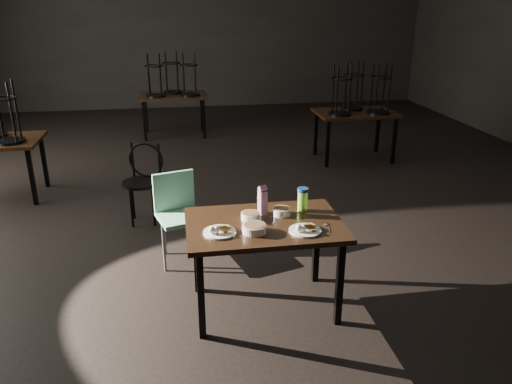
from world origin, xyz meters
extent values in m
plane|color=black|center=(0.00, 0.00, 0.00)|extent=(12.00, 12.00, 0.00)
cube|color=black|center=(0.00, 6.00, 1.60)|extent=(10.00, 0.04, 3.20)
cube|color=black|center=(-0.14, -2.29, 0.73)|extent=(1.20, 0.80, 0.04)
cube|color=black|center=(-0.66, -2.61, 0.35)|extent=(0.05, 0.05, 0.71)
cube|color=black|center=(0.38, -2.61, 0.35)|extent=(0.05, 0.05, 0.71)
cube|color=black|center=(-0.66, -1.97, 0.35)|extent=(0.05, 0.05, 0.71)
cube|color=black|center=(0.38, -1.97, 0.35)|extent=(0.05, 0.05, 0.71)
cylinder|color=white|center=(-0.50, -2.41, 0.76)|extent=(0.24, 0.24, 0.01)
cube|color=olive|center=(-0.50, -2.37, 0.81)|extent=(0.09, 0.09, 0.04)
cube|color=olive|center=(-0.47, -2.37, 0.81)|extent=(0.10, 0.10, 0.03)
ellipsoid|color=white|center=(-0.56, -2.45, 0.79)|extent=(0.05, 0.05, 0.06)
ellipsoid|color=white|center=(-0.53, -2.45, 0.79)|extent=(0.05, 0.05, 0.06)
cylinder|color=white|center=(0.13, -2.48, 0.76)|extent=(0.24, 0.24, 0.01)
cube|color=olive|center=(0.13, -2.45, 0.81)|extent=(0.09, 0.09, 0.04)
cube|color=olive|center=(0.16, -2.45, 0.81)|extent=(0.10, 0.10, 0.03)
ellipsoid|color=white|center=(0.07, -2.52, 0.79)|extent=(0.05, 0.05, 0.06)
ellipsoid|color=white|center=(0.10, -2.52, 0.79)|extent=(0.05, 0.05, 0.06)
cylinder|color=white|center=(-0.24, -2.21, 0.78)|extent=(0.15, 0.15, 0.06)
cylinder|color=brown|center=(-0.24, -2.21, 0.80)|extent=(0.12, 0.12, 0.01)
cylinder|color=white|center=(0.01, -2.16, 0.78)|extent=(0.14, 0.14, 0.06)
cylinder|color=brown|center=(0.01, -2.16, 0.80)|extent=(0.12, 0.12, 0.01)
cylinder|color=white|center=(-0.25, -2.44, 0.78)|extent=(0.18, 0.18, 0.06)
cylinder|color=brown|center=(-0.25, -2.44, 0.80)|extent=(0.15, 0.15, 0.01)
cube|color=#831768|center=(-0.13, -2.12, 0.85)|extent=(0.08, 0.08, 0.19)
cube|color=#831768|center=(-0.13, -2.12, 0.96)|extent=(0.08, 0.08, 0.06)
cylinder|color=#96F046|center=(0.20, -2.11, 0.83)|extent=(0.10, 0.10, 0.17)
cylinder|color=navy|center=(0.20, -2.11, 0.93)|extent=(0.11, 0.11, 0.03)
ellipsoid|color=silver|center=(0.31, -2.40, 0.75)|extent=(0.05, 0.06, 0.01)
cube|color=silver|center=(0.31, -2.49, 0.75)|extent=(0.03, 0.12, 0.00)
cylinder|color=black|center=(-1.19, -0.44, 0.47)|extent=(0.42, 0.42, 0.03)
torus|color=black|center=(-1.13, -0.27, 0.68)|extent=(0.39, 0.16, 0.40)
cylinder|color=black|center=(-1.07, -0.32, 0.23)|extent=(0.03, 0.03, 0.47)
cylinder|color=black|center=(-1.30, -0.32, 0.23)|extent=(0.03, 0.03, 0.47)
cylinder|color=black|center=(-1.30, -0.56, 0.23)|extent=(0.03, 0.03, 0.47)
cylinder|color=black|center=(-1.07, -0.56, 0.23)|extent=(0.03, 0.03, 0.47)
cube|color=#6FAD91|center=(-0.78, -1.42, 0.46)|extent=(0.49, 0.49, 0.04)
cube|color=#6FAD91|center=(-0.83, -1.25, 0.66)|extent=(0.39, 0.14, 0.37)
cylinder|color=slate|center=(-0.94, -1.58, 0.23)|extent=(0.02, 0.02, 0.46)
cylinder|color=slate|center=(-0.61, -1.58, 0.23)|extent=(0.02, 0.02, 0.46)
cylinder|color=slate|center=(-0.94, -1.25, 0.23)|extent=(0.02, 0.02, 0.46)
cylinder|color=slate|center=(-0.61, -1.25, 0.23)|extent=(0.02, 0.02, 0.46)
cube|color=black|center=(-2.52, 0.30, 0.35)|extent=(0.05, 0.05, 0.71)
cube|color=black|center=(-2.52, 0.94, 0.35)|extent=(0.05, 0.05, 0.71)
cylinder|color=black|center=(-2.74, 0.47, 0.77)|extent=(0.34, 0.34, 0.03)
torus|color=black|center=(-2.74, 0.47, 1.27)|extent=(0.32, 0.32, 0.02)
cylinder|color=black|center=(-2.64, 0.57, 1.13)|extent=(0.03, 0.03, 0.70)
cylinder|color=black|center=(-2.64, 0.37, 1.13)|extent=(0.03, 0.03, 0.70)
cube|color=black|center=(1.95, 1.47, 0.73)|extent=(1.20, 0.80, 0.04)
cube|color=black|center=(1.43, 1.15, 0.35)|extent=(0.05, 0.05, 0.71)
cube|color=black|center=(2.47, 1.15, 0.35)|extent=(0.05, 0.05, 0.71)
cube|color=black|center=(1.43, 1.79, 0.35)|extent=(0.05, 0.05, 0.71)
cube|color=black|center=(2.47, 1.79, 0.35)|extent=(0.05, 0.05, 0.71)
cylinder|color=black|center=(1.65, 1.32, 0.77)|extent=(0.34, 0.34, 0.03)
torus|color=black|center=(1.65, 1.32, 1.27)|extent=(0.32, 0.32, 0.02)
cylinder|color=black|center=(1.74, 1.41, 1.13)|extent=(0.03, 0.03, 0.70)
cylinder|color=black|center=(1.55, 1.41, 1.13)|extent=(0.03, 0.03, 0.70)
cylinder|color=black|center=(1.55, 1.22, 1.13)|extent=(0.03, 0.03, 0.70)
cylinder|color=black|center=(1.74, 1.22, 1.13)|extent=(0.03, 0.03, 0.70)
cylinder|color=black|center=(2.25, 1.32, 0.77)|extent=(0.34, 0.34, 0.03)
torus|color=black|center=(2.25, 1.32, 1.27)|extent=(0.32, 0.32, 0.02)
cylinder|color=black|center=(2.34, 1.41, 1.13)|extent=(0.03, 0.03, 0.70)
cylinder|color=black|center=(2.15, 1.41, 1.13)|extent=(0.03, 0.03, 0.70)
cylinder|color=black|center=(2.15, 1.22, 1.13)|extent=(0.03, 0.03, 0.70)
cylinder|color=black|center=(2.34, 1.22, 1.13)|extent=(0.03, 0.03, 0.70)
cylinder|color=black|center=(1.95, 1.65, 0.77)|extent=(0.34, 0.34, 0.03)
torus|color=black|center=(1.95, 1.65, 1.27)|extent=(0.32, 0.32, 0.02)
cylinder|color=black|center=(2.04, 1.74, 1.13)|extent=(0.03, 0.03, 0.70)
cylinder|color=black|center=(1.85, 1.74, 1.13)|extent=(0.03, 0.03, 0.70)
cylinder|color=black|center=(1.85, 1.55, 1.13)|extent=(0.03, 0.03, 0.70)
cylinder|color=black|center=(2.04, 1.55, 1.13)|extent=(0.03, 0.03, 0.70)
cube|color=black|center=(-0.79, 3.40, 0.73)|extent=(1.20, 0.80, 0.04)
cube|color=black|center=(-1.31, 3.08, 0.35)|extent=(0.05, 0.05, 0.71)
cube|color=black|center=(-0.27, 3.08, 0.35)|extent=(0.05, 0.05, 0.71)
cube|color=black|center=(-1.31, 3.72, 0.35)|extent=(0.05, 0.05, 0.71)
cube|color=black|center=(-0.27, 3.72, 0.35)|extent=(0.05, 0.05, 0.71)
cylinder|color=black|center=(-1.09, 3.25, 0.77)|extent=(0.34, 0.34, 0.03)
torus|color=black|center=(-1.09, 3.25, 1.27)|extent=(0.32, 0.32, 0.02)
cylinder|color=black|center=(-0.99, 3.35, 1.13)|extent=(0.03, 0.03, 0.70)
cylinder|color=black|center=(-1.19, 3.35, 1.13)|extent=(0.03, 0.03, 0.70)
cylinder|color=black|center=(-1.19, 3.15, 1.13)|extent=(0.03, 0.03, 0.70)
cylinder|color=black|center=(-0.99, 3.15, 1.13)|extent=(0.03, 0.03, 0.70)
cylinder|color=black|center=(-0.49, 3.25, 0.77)|extent=(0.34, 0.34, 0.03)
torus|color=black|center=(-0.49, 3.25, 1.27)|extent=(0.32, 0.32, 0.02)
cylinder|color=black|center=(-0.39, 3.35, 1.13)|extent=(0.03, 0.03, 0.70)
cylinder|color=black|center=(-0.59, 3.35, 1.13)|extent=(0.03, 0.03, 0.70)
cylinder|color=black|center=(-0.59, 3.15, 1.13)|extent=(0.03, 0.03, 0.70)
cylinder|color=black|center=(-0.39, 3.15, 1.13)|extent=(0.03, 0.03, 0.70)
cylinder|color=black|center=(-0.79, 3.58, 0.77)|extent=(0.34, 0.34, 0.03)
torus|color=black|center=(-0.79, 3.58, 1.27)|extent=(0.32, 0.32, 0.02)
cylinder|color=black|center=(-0.69, 3.68, 1.13)|extent=(0.03, 0.03, 0.70)
cylinder|color=black|center=(-0.89, 3.68, 1.13)|extent=(0.03, 0.03, 0.70)
cylinder|color=black|center=(-0.89, 3.48, 1.13)|extent=(0.03, 0.03, 0.70)
cylinder|color=black|center=(-0.69, 3.48, 1.13)|extent=(0.03, 0.03, 0.70)
camera|label=1|loc=(-0.77, -5.71, 2.35)|focal=35.00mm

